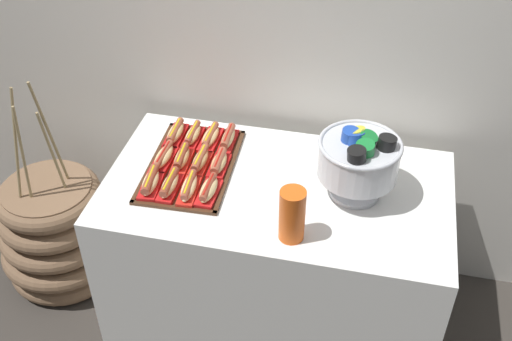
# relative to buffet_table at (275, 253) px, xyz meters

# --- Properties ---
(ground_plane) EXTENTS (10.00, 10.00, 0.00)m
(ground_plane) POSITION_rel_buffet_table_xyz_m (0.00, 0.00, -0.41)
(ground_plane) COLOR #38332D
(back_wall) EXTENTS (6.00, 0.10, 2.60)m
(back_wall) POSITION_rel_buffet_table_xyz_m (0.00, 0.49, 0.89)
(back_wall) COLOR silver
(back_wall) RESTS_ON ground_plane
(buffet_table) EXTENTS (1.33, 0.74, 0.78)m
(buffet_table) POSITION_rel_buffet_table_xyz_m (0.00, 0.00, 0.00)
(buffet_table) COLOR white
(buffet_table) RESTS_ON ground_plane
(floor_vase) EXTENTS (0.56, 0.56, 1.07)m
(floor_vase) POSITION_rel_buffet_table_xyz_m (-1.05, 0.05, -0.15)
(floor_vase) COLOR brown
(floor_vase) RESTS_ON ground_plane
(serving_tray) EXTENTS (0.35, 0.54, 0.01)m
(serving_tray) POSITION_rel_buffet_table_xyz_m (-0.35, 0.04, 0.37)
(serving_tray) COLOR #472B19
(serving_tray) RESTS_ON buffet_table
(hot_dog_0) EXTENTS (0.08, 0.17, 0.06)m
(hot_dog_0) POSITION_rel_buffet_table_xyz_m (-0.46, -0.13, 0.40)
(hot_dog_0) COLOR red
(hot_dog_0) RESTS_ON serving_tray
(hot_dog_1) EXTENTS (0.06, 0.17, 0.06)m
(hot_dog_1) POSITION_rel_buffet_table_xyz_m (-0.39, -0.12, 0.40)
(hot_dog_1) COLOR red
(hot_dog_1) RESTS_ON serving_tray
(hot_dog_2) EXTENTS (0.07, 0.18, 0.06)m
(hot_dog_2) POSITION_rel_buffet_table_xyz_m (-0.31, -0.12, 0.40)
(hot_dog_2) COLOR red
(hot_dog_2) RESTS_ON serving_tray
(hot_dog_3) EXTENTS (0.07, 0.16, 0.06)m
(hot_dog_3) POSITION_rel_buffet_table_xyz_m (-0.24, -0.12, 0.40)
(hot_dog_3) COLOR red
(hot_dog_3) RESTS_ON serving_tray
(hot_dog_4) EXTENTS (0.07, 0.18, 0.06)m
(hot_dog_4) POSITION_rel_buffet_table_xyz_m (-0.47, 0.04, 0.40)
(hot_dog_4) COLOR #B21414
(hot_dog_4) RESTS_ON serving_tray
(hot_dog_5) EXTENTS (0.07, 0.16, 0.06)m
(hot_dog_5) POSITION_rel_buffet_table_xyz_m (-0.39, 0.04, 0.40)
(hot_dog_5) COLOR red
(hot_dog_5) RESTS_ON serving_tray
(hot_dog_6) EXTENTS (0.06, 0.16, 0.06)m
(hot_dog_6) POSITION_rel_buffet_table_xyz_m (-0.32, 0.04, 0.40)
(hot_dog_6) COLOR red
(hot_dog_6) RESTS_ON serving_tray
(hot_dog_7) EXTENTS (0.07, 0.16, 0.06)m
(hot_dog_7) POSITION_rel_buffet_table_xyz_m (-0.24, 0.05, 0.40)
(hot_dog_7) COLOR #B21414
(hot_dog_7) RESTS_ON serving_tray
(hot_dog_8) EXTENTS (0.07, 0.18, 0.06)m
(hot_dog_8) POSITION_rel_buffet_table_xyz_m (-0.47, 0.20, 0.40)
(hot_dog_8) COLOR #B21414
(hot_dog_8) RESTS_ON serving_tray
(hot_dog_9) EXTENTS (0.06, 0.16, 0.06)m
(hot_dog_9) POSITION_rel_buffet_table_xyz_m (-0.40, 0.21, 0.40)
(hot_dog_9) COLOR #B21414
(hot_dog_9) RESTS_ON serving_tray
(hot_dog_10) EXTENTS (0.07, 0.18, 0.06)m
(hot_dog_10) POSITION_rel_buffet_table_xyz_m (-0.32, 0.21, 0.40)
(hot_dog_10) COLOR red
(hot_dog_10) RESTS_ON serving_tray
(hot_dog_11) EXTENTS (0.06, 0.17, 0.06)m
(hot_dog_11) POSITION_rel_buffet_table_xyz_m (-0.25, 0.21, 0.40)
(hot_dog_11) COLOR red
(hot_dog_11) RESTS_ON serving_tray
(punch_bowl) EXTENTS (0.30, 0.30, 0.28)m
(punch_bowl) POSITION_rel_buffet_table_xyz_m (0.29, 0.02, 0.54)
(punch_bowl) COLOR silver
(punch_bowl) RESTS_ON buffet_table
(cup_stack) EXTENTS (0.09, 0.09, 0.20)m
(cup_stack) POSITION_rel_buffet_table_xyz_m (0.10, -0.26, 0.47)
(cup_stack) COLOR #EA5B19
(cup_stack) RESTS_ON buffet_table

